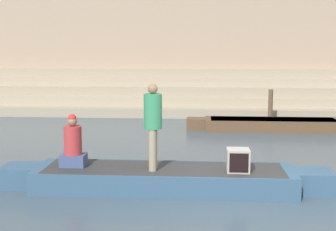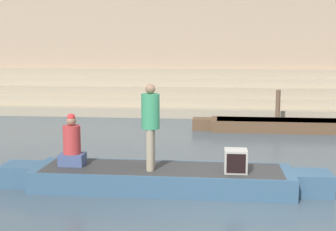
# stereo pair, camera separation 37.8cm
# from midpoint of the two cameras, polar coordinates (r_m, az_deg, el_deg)

# --- Properties ---
(ground_plane) EXTENTS (120.00, 120.00, 0.00)m
(ground_plane) POSITION_cam_midpoint_polar(r_m,az_deg,el_deg) (9.01, 7.38, -10.33)
(ground_plane) COLOR #3D4C56
(ghat_steps) EXTENTS (36.00, 3.34, 1.82)m
(ghat_steps) POSITION_cam_midpoint_polar(r_m,az_deg,el_deg) (20.62, 5.53, 2.31)
(ghat_steps) COLOR gray
(ghat_steps) RESTS_ON ground
(back_wall) EXTENTS (34.20, 1.28, 6.00)m
(back_wall) POSITION_cam_midpoint_polar(r_m,az_deg,el_deg) (22.32, 5.50, 8.70)
(back_wall) COLOR tan
(back_wall) RESTS_ON ground
(rowboat_main) EXTENTS (6.72, 1.44, 0.44)m
(rowboat_main) POSITION_cam_midpoint_polar(r_m,az_deg,el_deg) (9.61, -1.65, -7.59)
(rowboat_main) COLOR #33516B
(rowboat_main) RESTS_ON ground
(person_standing) EXTENTS (0.36, 0.36, 1.72)m
(person_standing) POSITION_cam_midpoint_polar(r_m,az_deg,el_deg) (9.24, -3.02, -0.66)
(person_standing) COLOR gray
(person_standing) RESTS_ON rowboat_main
(person_rowing) EXTENTS (0.51, 0.40, 1.08)m
(person_rowing) POSITION_cam_midpoint_polar(r_m,az_deg,el_deg) (9.85, -12.58, -3.61)
(person_rowing) COLOR #3D4C75
(person_rowing) RESTS_ON rowboat_main
(tv_set) EXTENTS (0.44, 0.43, 0.45)m
(tv_set) POSITION_cam_midpoint_polar(r_m,az_deg,el_deg) (9.32, 7.39, -5.44)
(tv_set) COLOR #9E998E
(tv_set) RESTS_ON rowboat_main
(moored_boat_shore) EXTENTS (5.93, 1.14, 0.39)m
(moored_boat_shore) POSITION_cam_midpoint_polar(r_m,az_deg,el_deg) (16.45, 12.02, -1.05)
(moored_boat_shore) COLOR brown
(moored_boat_shore) RESTS_ON ground
(mooring_post) EXTENTS (0.17, 0.17, 1.28)m
(mooring_post) POSITION_cam_midpoint_polar(r_m,az_deg,el_deg) (17.74, 11.78, 1.06)
(mooring_post) COLOR brown
(mooring_post) RESTS_ON ground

